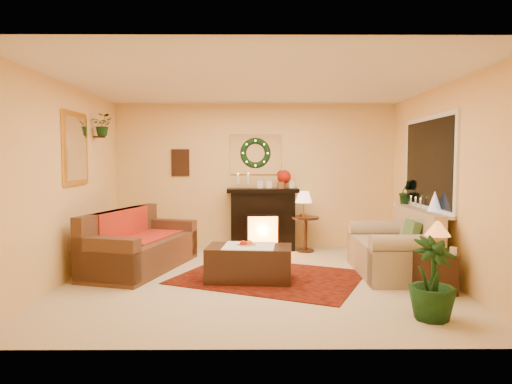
{
  "coord_description": "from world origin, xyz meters",
  "views": [
    {
      "loc": [
        -0.04,
        -5.99,
        1.59
      ],
      "look_at": [
        0.0,
        0.35,
        1.15
      ],
      "focal_mm": 32.0,
      "sensor_mm": 36.0,
      "label": 1
    }
  ],
  "objects_px": {
    "loveseat": "(391,244)",
    "end_table_square": "(435,271)",
    "sofa": "(142,240)",
    "fireplace": "(263,219)",
    "coffee_table": "(249,265)",
    "side_table_round": "(305,233)"
  },
  "relations": [
    {
      "from": "fireplace",
      "to": "side_table_round",
      "type": "relative_size",
      "value": 1.83
    },
    {
      "from": "coffee_table",
      "to": "end_table_square",
      "type": "bearing_deg",
      "value": -8.85
    },
    {
      "from": "side_table_round",
      "to": "fireplace",
      "type": "bearing_deg",
      "value": 167.76
    },
    {
      "from": "loveseat",
      "to": "side_table_round",
      "type": "relative_size",
      "value": 2.56
    },
    {
      "from": "sofa",
      "to": "coffee_table",
      "type": "height_order",
      "value": "sofa"
    },
    {
      "from": "side_table_round",
      "to": "coffee_table",
      "type": "xyz_separation_m",
      "value": [
        -0.96,
        -1.94,
        -0.12
      ]
    },
    {
      "from": "sofa",
      "to": "coffee_table",
      "type": "bearing_deg",
      "value": -7.65
    },
    {
      "from": "sofa",
      "to": "loveseat",
      "type": "height_order",
      "value": "loveseat"
    },
    {
      "from": "sofa",
      "to": "end_table_square",
      "type": "xyz_separation_m",
      "value": [
        3.8,
        -1.23,
        -0.16
      ]
    },
    {
      "from": "sofa",
      "to": "side_table_round",
      "type": "distance_m",
      "value": 2.84
    },
    {
      "from": "side_table_round",
      "to": "end_table_square",
      "type": "xyz_separation_m",
      "value": [
        1.26,
        -2.51,
        -0.05
      ]
    },
    {
      "from": "end_table_square",
      "to": "loveseat",
      "type": "bearing_deg",
      "value": 105.45
    },
    {
      "from": "sofa",
      "to": "fireplace",
      "type": "relative_size",
      "value": 1.8
    },
    {
      "from": "side_table_round",
      "to": "loveseat",
      "type": "bearing_deg",
      "value": -57.63
    },
    {
      "from": "fireplace",
      "to": "coffee_table",
      "type": "distance_m",
      "value": 2.14
    },
    {
      "from": "loveseat",
      "to": "end_table_square",
      "type": "bearing_deg",
      "value": -73.93
    },
    {
      "from": "fireplace",
      "to": "coffee_table",
      "type": "relative_size",
      "value": 1.01
    },
    {
      "from": "sofa",
      "to": "loveseat",
      "type": "relative_size",
      "value": 1.28
    },
    {
      "from": "loveseat",
      "to": "coffee_table",
      "type": "relative_size",
      "value": 1.42
    },
    {
      "from": "loveseat",
      "to": "side_table_round",
      "type": "distance_m",
      "value": 1.89
    },
    {
      "from": "loveseat",
      "to": "end_table_square",
      "type": "relative_size",
      "value": 3.24
    },
    {
      "from": "loveseat",
      "to": "side_table_round",
      "type": "bearing_deg",
      "value": 122.98
    }
  ]
}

